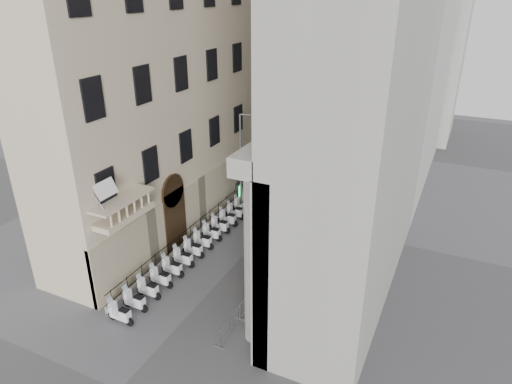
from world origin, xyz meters
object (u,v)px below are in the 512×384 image
(scooter_0, at_px, (122,322))
(pedestrian_b, at_px, (354,155))
(security_tent, at_px, (292,145))
(pedestrian_a, at_px, (295,183))
(info_kiosk, at_px, (238,193))
(street_lamp, at_px, (244,154))

(scooter_0, height_order, pedestrian_b, pedestrian_b)
(security_tent, relative_size, pedestrian_a, 2.20)
(security_tent, xyz_separation_m, pedestrian_a, (2.48, -5.42, -1.64))
(info_kiosk, distance_m, pedestrian_b, 15.56)
(security_tent, xyz_separation_m, info_kiosk, (-1.13, -9.66, -1.54))
(info_kiosk, bearing_deg, street_lamp, -43.70)
(pedestrian_a, xyz_separation_m, pedestrian_b, (2.97, 9.86, -0.03))
(scooter_0, bearing_deg, pedestrian_b, -9.27)
(security_tent, bearing_deg, pedestrian_a, -65.44)
(scooter_0, bearing_deg, security_tent, 0.80)
(scooter_0, xyz_separation_m, pedestrian_a, (2.46, 20.83, 0.83))
(street_lamp, bearing_deg, pedestrian_a, 48.35)
(scooter_0, distance_m, info_kiosk, 16.65)
(pedestrian_b, bearing_deg, info_kiosk, 106.88)
(scooter_0, xyz_separation_m, info_kiosk, (-1.15, 16.59, 0.93))
(scooter_0, height_order, info_kiosk, info_kiosk)
(street_lamp, distance_m, info_kiosk, 4.07)
(security_tent, bearing_deg, info_kiosk, -96.69)
(scooter_0, bearing_deg, info_kiosk, 4.72)
(info_kiosk, height_order, pedestrian_a, info_kiosk)
(scooter_0, relative_size, security_tent, 0.41)
(scooter_0, height_order, street_lamp, street_lamp)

